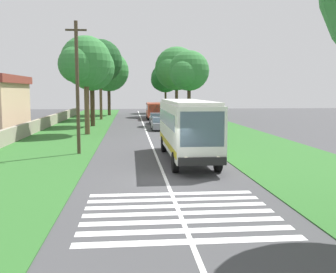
% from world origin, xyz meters
% --- Properties ---
extents(ground, '(160.00, 160.00, 0.00)m').
position_xyz_m(ground, '(0.00, 0.00, 0.00)').
color(ground, '#424244').
extents(grass_verge_left, '(120.00, 8.00, 0.04)m').
position_xyz_m(grass_verge_left, '(15.00, 8.20, 0.02)').
color(grass_verge_left, '#2D6628').
rests_on(grass_verge_left, ground).
extents(grass_verge_right, '(120.00, 8.00, 0.04)m').
position_xyz_m(grass_verge_right, '(15.00, -8.20, 0.02)').
color(grass_verge_right, '#2D6628').
rests_on(grass_verge_right, ground).
extents(centre_line, '(110.00, 0.16, 0.01)m').
position_xyz_m(centre_line, '(15.00, 0.00, 0.00)').
color(centre_line, silver).
rests_on(centre_line, ground).
extents(coach_bus, '(11.16, 2.62, 3.73)m').
position_xyz_m(coach_bus, '(5.82, -1.80, 2.15)').
color(coach_bus, silver).
rests_on(coach_bus, ground).
extents(zebra_crossing, '(5.85, 6.80, 0.01)m').
position_xyz_m(zebra_crossing, '(-5.24, 0.00, 0.00)').
color(zebra_crossing, silver).
rests_on(zebra_crossing, ground).
extents(trailing_car_0, '(4.30, 1.78, 1.43)m').
position_xyz_m(trailing_car_0, '(25.58, -1.56, 0.67)').
color(trailing_car_0, gray).
rests_on(trailing_car_0, ground).
extents(trailing_car_1, '(4.30, 1.78, 1.43)m').
position_xyz_m(trailing_car_1, '(34.19, -1.79, 0.67)').
color(trailing_car_1, gray).
rests_on(trailing_car_1, ground).
extents(trailing_minibus_0, '(6.00, 2.14, 2.53)m').
position_xyz_m(trailing_minibus_0, '(42.38, -1.91, 1.55)').
color(trailing_minibus_0, '#CC4C33').
rests_on(trailing_minibus_0, ground).
extents(roadside_tree_left_0, '(8.79, 7.14, 11.39)m').
position_xyz_m(roadside_tree_left_0, '(53.93, 5.60, 7.64)').
color(roadside_tree_left_0, '#4C3826').
rests_on(roadside_tree_left_0, grass_verge_left).
extents(roadside_tree_left_1, '(6.52, 5.56, 9.88)m').
position_xyz_m(roadside_tree_left_1, '(30.96, 6.44, 6.97)').
color(roadside_tree_left_1, '#3D2D1E').
rests_on(roadside_tree_left_1, grass_verge_left).
extents(roadside_tree_left_2, '(6.32, 4.99, 9.66)m').
position_xyz_m(roadside_tree_left_2, '(21.45, 6.11, 7.02)').
color(roadside_tree_left_2, brown).
rests_on(roadside_tree_left_2, grass_verge_left).
extents(roadside_tree_left_3, '(8.37, 6.59, 12.05)m').
position_xyz_m(roadside_tree_left_3, '(42.96, 6.31, 8.57)').
color(roadside_tree_left_3, brown).
rests_on(roadside_tree_left_3, grass_verge_left).
extents(roadside_tree_right_0, '(6.34, 5.16, 9.48)m').
position_xyz_m(roadside_tree_right_0, '(32.60, -5.76, 6.77)').
color(roadside_tree_right_0, '#3D2D1E').
rests_on(roadside_tree_right_0, grass_verge_right).
extents(roadside_tree_right_2, '(7.14, 5.88, 9.80)m').
position_xyz_m(roadside_tree_right_2, '(61.06, -5.17, 6.77)').
color(roadside_tree_right_2, '#4C3826').
rests_on(roadside_tree_right_2, grass_verge_right).
extents(roadside_tree_right_3, '(8.68, 7.51, 11.92)m').
position_xyz_m(roadside_tree_right_3, '(50.54, -6.17, 8.02)').
color(roadside_tree_right_3, '#4C3826').
rests_on(roadside_tree_right_3, grass_verge_right).
extents(utility_pole, '(0.24, 1.40, 8.90)m').
position_xyz_m(utility_pole, '(8.72, 5.23, 4.64)').
color(utility_pole, '#473828').
rests_on(utility_pole, grass_verge_left).
extents(roadside_wall, '(70.00, 0.40, 1.27)m').
position_xyz_m(roadside_wall, '(20.00, 11.60, 0.68)').
color(roadside_wall, '#9E937F').
rests_on(roadside_wall, grass_verge_left).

